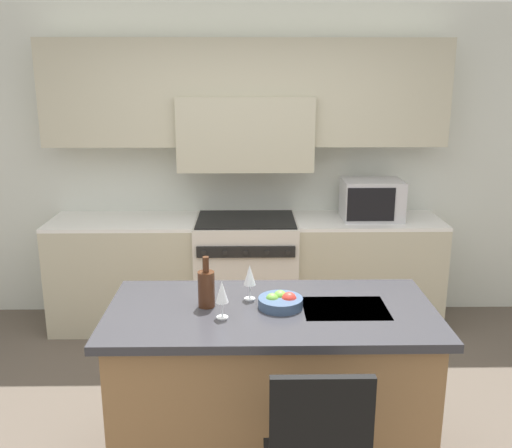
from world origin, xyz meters
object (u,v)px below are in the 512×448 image
at_px(range_stove, 246,272).
at_px(wine_glass_far, 250,276).
at_px(microwave, 372,200).
at_px(fruit_bowl, 281,301).
at_px(wine_bottle, 206,288).
at_px(wine_glass_near, 222,293).

distance_m(range_stove, wine_glass_far, 1.82).
xyz_separation_m(microwave, fruit_bowl, (-0.86, -1.85, -0.13)).
xyz_separation_m(microwave, wine_bottle, (-1.26, -1.83, -0.06)).
height_order(wine_bottle, fruit_bowl, wine_bottle).
relative_size(range_stove, microwave, 1.93).
height_order(range_stove, fruit_bowl, fruit_bowl).
distance_m(range_stove, wine_bottle, 1.91).
distance_m(wine_glass_near, fruit_bowl, 0.35).
bearing_deg(fruit_bowl, range_stove, 95.87).
xyz_separation_m(wine_bottle, fruit_bowl, (0.39, -0.02, -0.07)).
bearing_deg(wine_bottle, wine_glass_near, -59.10).
bearing_deg(fruit_bowl, microwave, 64.96).
bearing_deg(wine_glass_near, wine_glass_far, 59.90).
height_order(range_stove, microwave, microwave).
relative_size(wine_glass_far, fruit_bowl, 0.84).
bearing_deg(wine_bottle, wine_glass_far, 21.92).
relative_size(microwave, wine_glass_near, 2.50).
bearing_deg(range_stove, wine_glass_near, -93.36).
height_order(wine_glass_near, wine_glass_far, same).
bearing_deg(microwave, wine_glass_near, -120.51).
bearing_deg(microwave, wine_glass_far, -120.57).
bearing_deg(wine_glass_far, wine_glass_near, -120.10).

